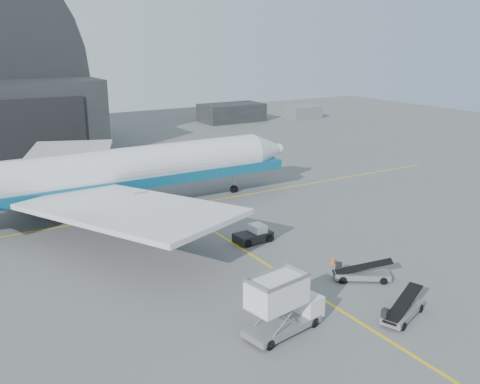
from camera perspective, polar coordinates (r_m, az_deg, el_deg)
ground at (r=44.51m, az=3.90°, el=-8.35°), size 200.00×200.00×0.00m
taxi_lines at (r=54.56m, az=-3.77°, el=-3.61°), size 80.00×42.12×0.02m
distant_bldg_a at (r=123.07m, az=-0.90°, el=7.55°), size 14.00×8.00×4.00m
distant_bldg_b at (r=129.24m, az=6.58°, el=7.86°), size 8.00×6.00×2.80m
airliner at (r=58.72m, az=-14.00°, el=1.98°), size 46.22×44.82×16.22m
catering_truck at (r=35.03m, az=4.50°, el=-11.92°), size 5.95×3.01×3.90m
pushback_tug at (r=50.22m, az=1.50°, el=-4.63°), size 3.57×2.17×1.62m
belt_loader_a at (r=38.84m, az=16.89°, el=-12.05°), size 4.57×2.81×1.72m
belt_loader_b at (r=43.63m, az=12.80°, el=-8.49°), size 4.39×3.62×1.75m
traffic_cone at (r=46.18m, az=9.87°, el=-7.24°), size 0.41×0.41×0.59m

